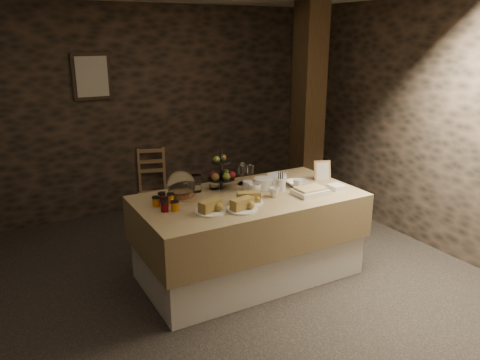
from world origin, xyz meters
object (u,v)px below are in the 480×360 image
chair (152,184)px  timber_column (308,114)px  buffet_table (249,230)px  fruit_stand (222,174)px

chair → timber_column: (1.67, -1.10, 0.94)m
buffet_table → fruit_stand: (-0.12, 0.30, 0.49)m
buffet_table → chair: size_ratio=3.24×
chair → timber_column: size_ratio=0.24×
chair → fruit_stand: 1.95m
timber_column → fruit_stand: 1.78m
chair → timber_column: bearing=-17.1°
timber_column → fruit_stand: timber_column is taller
timber_column → buffet_table: bearing=-144.0°
buffet_table → chair: 2.16m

